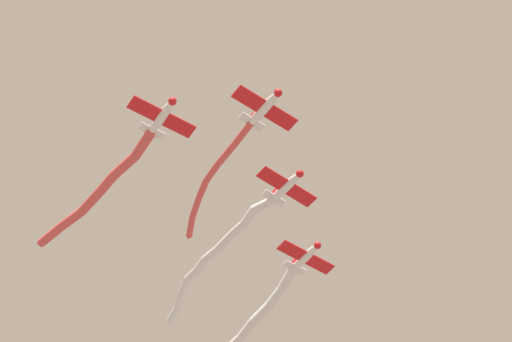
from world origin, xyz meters
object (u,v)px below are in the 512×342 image
at_px(airplane_lead, 265,108).
at_px(airplane_left_wing, 287,186).
at_px(airplane_slot, 306,257).
at_px(airplane_right_wing, 162,117).

relative_size(airplane_lead, airplane_left_wing, 1.01).
xyz_separation_m(airplane_lead, airplane_slot, (3.86, 16.95, -0.30)).
bearing_deg(airplane_right_wing, airplane_left_wing, 92.14).
bearing_deg(airplane_slot, airplane_right_wing, -73.72).
xyz_separation_m(airplane_left_wing, airplane_slot, (1.93, 8.47, -0.30)).
height_order(airplane_left_wing, airplane_slot, airplane_left_wing).
bearing_deg(airplane_lead, airplane_slot, 130.48).
distance_m(airplane_left_wing, airplane_right_wing, 12.94).
bearing_deg(airplane_left_wing, airplane_right_wing, -93.34).
xyz_separation_m(airplane_right_wing, airplane_slot, (12.50, 15.92, -0.60)).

